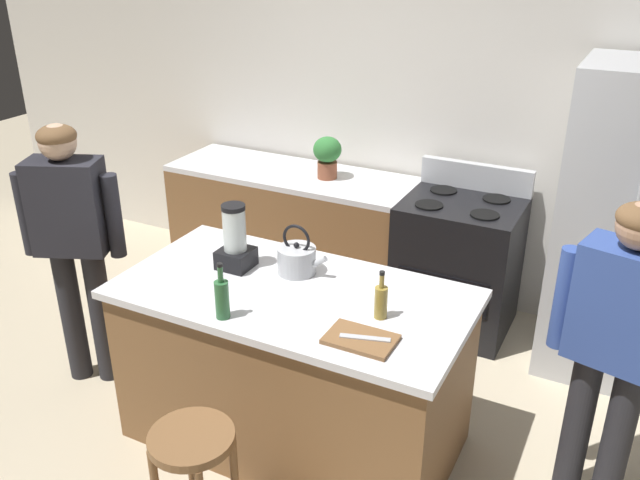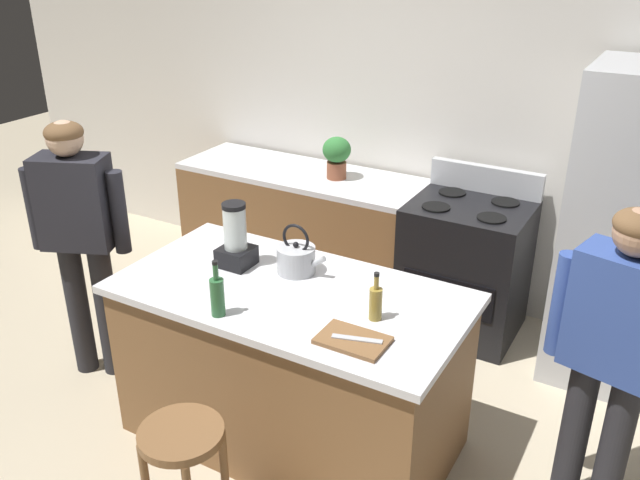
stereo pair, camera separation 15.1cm
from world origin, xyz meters
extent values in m
plane|color=beige|center=(0.00, 0.00, 0.00)|extent=(14.00, 14.00, 0.00)
cube|color=silver|center=(0.00, 1.95, 1.35)|extent=(8.00, 0.10, 2.70)
cube|color=brown|center=(0.00, 0.00, 0.43)|extent=(1.69, 0.86, 0.87)
cube|color=silver|center=(0.00, 0.00, 0.89)|extent=(1.75, 0.92, 0.04)
cube|color=brown|center=(-0.80, 1.55, 0.43)|extent=(2.00, 0.64, 0.87)
cube|color=silver|center=(-0.80, 1.55, 0.89)|extent=(2.00, 0.64, 0.04)
cylinder|color=#B7BABF|center=(1.43, 1.13, 1.04)|extent=(0.02, 0.02, 0.85)
cube|color=purple|center=(1.36, 1.15, 0.89)|extent=(0.05, 0.01, 0.05)
cube|color=yellow|center=(1.35, 1.15, 0.83)|extent=(0.05, 0.01, 0.05)
cube|color=black|center=(0.42, 1.52, 0.45)|extent=(0.76, 0.64, 0.91)
cube|color=black|center=(0.42, 1.20, 0.41)|extent=(0.60, 0.01, 0.24)
cube|color=#B7BABF|center=(0.42, 1.81, 1.00)|extent=(0.76, 0.06, 0.18)
cylinder|color=black|center=(0.24, 1.37, 0.92)|extent=(0.18, 0.18, 0.01)
cylinder|color=black|center=(0.60, 1.37, 0.92)|extent=(0.18, 0.18, 0.01)
cylinder|color=black|center=(0.24, 1.67, 0.92)|extent=(0.18, 0.18, 0.01)
cylinder|color=black|center=(0.60, 1.67, 0.92)|extent=(0.18, 0.18, 0.01)
cylinder|color=#26262B|center=(-1.46, -0.11, 0.43)|extent=(0.17, 0.17, 0.86)
cylinder|color=#26262B|center=(-1.29, -0.04, 0.43)|extent=(0.17, 0.17, 0.86)
cube|color=#26262D|center=(-1.37, -0.08, 1.13)|extent=(0.45, 0.36, 0.54)
cylinder|color=#26262D|center=(-1.60, -0.17, 1.08)|extent=(0.12, 0.12, 0.48)
cylinder|color=#26262D|center=(-1.14, 0.02, 1.08)|extent=(0.12, 0.12, 0.48)
sphere|color=#D8AD8C|center=(-1.37, -0.08, 1.50)|extent=(0.26, 0.26, 0.20)
ellipsoid|color=brown|center=(-1.37, -0.08, 1.53)|extent=(0.28, 0.28, 0.12)
cylinder|color=#26262B|center=(1.55, 0.22, 0.41)|extent=(0.16, 0.16, 0.81)
cylinder|color=#26262B|center=(1.38, 0.26, 0.41)|extent=(0.16, 0.16, 0.81)
cube|color=#334C99|center=(1.47, 0.24, 1.08)|extent=(0.44, 0.30, 0.54)
cylinder|color=#334C99|center=(1.22, 0.30, 1.03)|extent=(0.11, 0.11, 0.49)
cylinder|color=brown|center=(-0.01, -0.84, 0.63)|extent=(0.36, 0.36, 0.04)
cylinder|color=brown|center=(-0.13, -0.72, 0.30)|extent=(0.04, 0.04, 0.61)
cylinder|color=brown|center=(-0.58, 1.55, 0.97)|extent=(0.14, 0.14, 0.12)
ellipsoid|color=#337A38|center=(-0.58, 1.55, 1.12)|extent=(0.20, 0.20, 0.18)
cube|color=black|center=(-0.39, 0.09, 0.96)|extent=(0.17, 0.17, 0.10)
cylinder|color=silver|center=(-0.39, 0.09, 1.12)|extent=(0.12, 0.12, 0.23)
cylinder|color=black|center=(-0.39, 0.09, 1.25)|extent=(0.12, 0.12, 0.02)
cylinder|color=olive|center=(0.48, -0.03, 0.99)|extent=(0.06, 0.06, 0.15)
cylinder|color=olive|center=(0.48, -0.03, 1.10)|extent=(0.02, 0.02, 0.07)
cylinder|color=black|center=(0.48, -0.03, 1.14)|extent=(0.03, 0.03, 0.02)
cylinder|color=#2D6638|center=(-0.16, -0.36, 1.00)|extent=(0.07, 0.07, 0.18)
cylinder|color=#2D6638|center=(-0.16, -0.36, 1.13)|extent=(0.03, 0.03, 0.08)
cylinder|color=black|center=(-0.16, -0.36, 1.18)|extent=(0.03, 0.03, 0.02)
cylinder|color=#B7BABF|center=(-0.07, 0.18, 0.98)|extent=(0.20, 0.20, 0.14)
sphere|color=black|center=(-0.07, 0.18, 1.06)|extent=(0.03, 0.03, 0.03)
cylinder|color=#B7BABF|center=(0.06, 0.18, 1.00)|extent=(0.09, 0.03, 0.08)
torus|color=black|center=(-0.07, 0.18, 1.10)|extent=(0.16, 0.02, 0.16)
cube|color=brown|center=(0.48, -0.26, 0.92)|extent=(0.30, 0.20, 0.02)
cube|color=#B7BABF|center=(0.50, -0.26, 0.93)|extent=(0.22, 0.09, 0.01)
camera|label=1|loc=(1.44, -2.52, 2.53)|focal=37.91mm
camera|label=2|loc=(1.58, -2.45, 2.53)|focal=37.91mm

